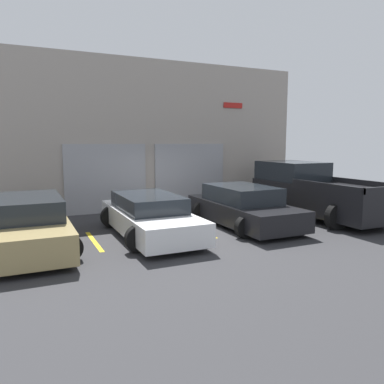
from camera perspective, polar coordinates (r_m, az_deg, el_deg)
The scene contains 10 objects.
ground_plane at distance 12.26m, azimuth -1.02°, elevation -4.81°, with size 28.00×28.00×0.00m, color #2D2D30.
shophouse_building at distance 15.04m, azimuth -6.16°, elevation 8.37°, with size 12.77×0.68×5.79m.
pickup_truck at distance 14.07m, azimuth 17.91°, elevation 0.08°, with size 2.51×5.40×1.90m.
sedan_white at distance 10.69m, azimuth -6.56°, elevation -3.63°, with size 2.17×4.70×1.16m.
sedan_side at distance 12.01m, azimuth 7.72°, elevation -2.26°, with size 2.21×4.47×1.26m.
van_right at distance 10.18m, azimuth -23.53°, elevation -4.52°, with size 2.12×4.73×1.29m.
parking_stripe_left at distance 10.42m, azimuth -14.69°, elevation -7.26°, with size 0.12×2.20×0.01m, color gold.
parking_stripe_centre at distance 11.35m, azimuth 1.06°, elevation -5.80°, with size 0.12×2.20×0.01m, color gold.
parking_stripe_right at distance 12.98m, azimuth 13.58°, elevation -4.31°, with size 0.12×2.20×0.01m, color gold.
parking_stripe_far_right at distance 15.09m, azimuth 22.94°, elevation -3.05°, with size 0.12×2.20×0.01m, color gold.
Camera 1 is at (-4.81, -10.96, 2.63)m, focal length 35.00 mm.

